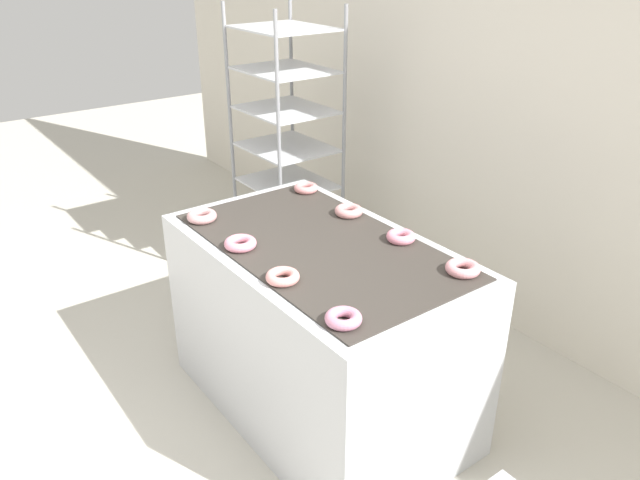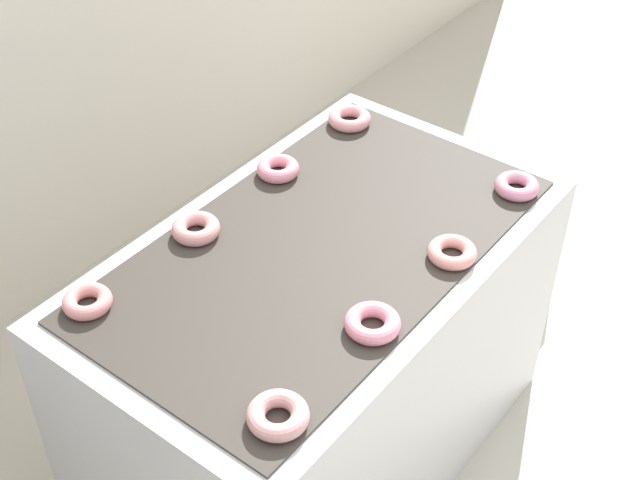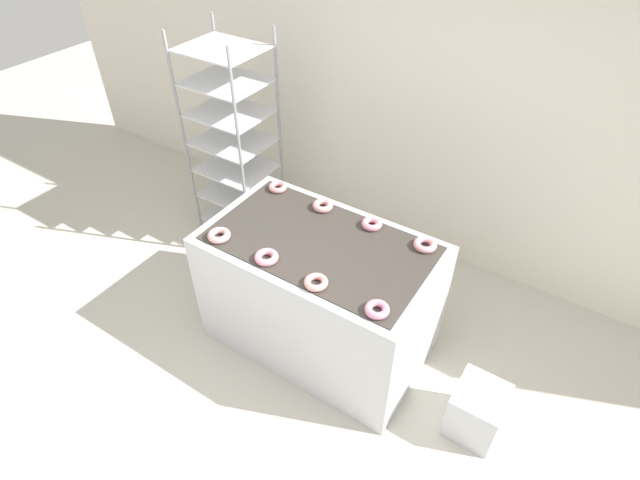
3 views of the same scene
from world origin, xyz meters
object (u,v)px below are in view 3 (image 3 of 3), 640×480
baking_rack_cart (233,142)px  donut_near_midleft (266,257)px  donut_far_left (278,187)px  fryer_machine (320,294)px  donut_near_left (219,235)px  donut_far_right (425,245)px  donut_far_midleft (323,206)px  donut_near_midright (316,282)px  donut_near_right (377,309)px  donut_far_midright (372,224)px  glaze_bin (476,410)px

baking_rack_cart → donut_near_midleft: (1.12, -1.00, 0.02)m
baking_rack_cart → donut_far_left: size_ratio=14.03×
fryer_machine → baking_rack_cart: bearing=152.1°
donut_near_left → donut_far_right: bearing=29.0°
donut_far_left → donut_far_right: bearing=-0.6°
donut_far_right → donut_far_midleft: bearing=-179.8°
fryer_machine → donut_far_midleft: (-0.18, 0.32, 0.50)m
donut_near_left → donut_near_midleft: bearing=0.1°
fryer_machine → donut_near_midleft: (-0.18, -0.31, 0.49)m
donut_near_midright → donut_far_right: 0.75m
donut_near_left → donut_far_right: (1.14, 0.63, -0.00)m
donut_near_right → donut_far_right: same height
donut_near_right → donut_far_right: size_ratio=0.94×
donut_far_midleft → donut_near_midright: bearing=-60.3°
donut_far_midleft → donut_far_midright: bearing=0.8°
fryer_machine → glaze_bin: 1.24m
donut_near_midleft → glaze_bin: bearing=9.8°
glaze_bin → donut_near_midright: bearing=-166.0°
baking_rack_cart → donut_near_left: (0.74, -1.00, 0.02)m
donut_near_midleft → donut_far_right: 0.99m
donut_near_right → donut_near_left: bearing=179.6°
glaze_bin → donut_near_midright: donut_near_midright is taller
donut_near_midright → donut_far_midright: size_ratio=1.03×
donut_near_midright → donut_far_midright: (0.01, 0.65, 0.00)m
donut_near_left → donut_near_midleft: (0.38, 0.00, -0.00)m
donut_near_midleft → donut_far_left: size_ratio=1.11×
donut_near_right → donut_far_left: (-1.15, 0.65, -0.00)m
donut_near_midright → donut_near_right: bearing=0.8°
baking_rack_cart → fryer_machine: bearing=-27.9°
donut_far_left → donut_far_midleft: 0.40m
donut_near_right → donut_far_midright: 0.74m
fryer_machine → donut_far_midleft: bearing=119.9°
donut_near_left → donut_far_midright: 0.99m
fryer_machine → donut_far_left: (-0.58, 0.33, 0.49)m
fryer_machine → donut_near_midleft: bearing=-120.5°
donut_near_midright → donut_near_right: donut_near_right is taller
donut_near_right → donut_far_left: bearing=150.5°
donut_near_midleft → donut_far_midright: (0.38, 0.63, 0.00)m
donut_near_midleft → donut_near_midright: 0.37m
baking_rack_cart → donut_near_right: (1.88, -1.01, 0.02)m
fryer_machine → donut_far_left: size_ratio=11.41×
donut_near_midleft → donut_near_right: size_ratio=1.07×
donut_far_right → donut_near_right: bearing=-89.9°
donut_near_midleft → donut_far_midleft: size_ratio=1.04×
fryer_machine → donut_near_midleft: donut_near_midleft is taller
glaze_bin → donut_far_left: size_ratio=2.78×
donut_near_left → donut_far_right: 1.30m
donut_near_left → donut_far_left: size_ratio=1.12×
glaze_bin → donut_far_left: (-1.78, 0.40, 0.78)m
fryer_machine → donut_near_midright: donut_near_midright is taller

